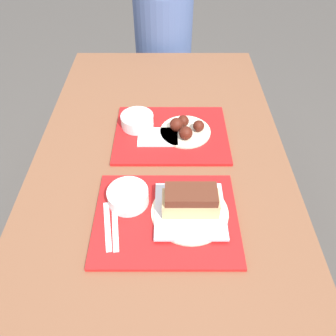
{
  "coord_description": "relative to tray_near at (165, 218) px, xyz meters",
  "views": [
    {
      "loc": [
        0.03,
        -0.8,
        1.56
      ],
      "look_at": [
        0.03,
        -0.05,
        0.79
      ],
      "focal_mm": 35.0,
      "sensor_mm": 36.0,
      "label": 1
    }
  ],
  "objects": [
    {
      "name": "ground_plane",
      "position": [
        -0.02,
        0.22,
        -0.76
      ],
      "size": [
        12.0,
        12.0,
        0.0
      ],
      "primitive_type": "plane",
      "color": "#4C4742"
    },
    {
      "name": "picnic_table",
      "position": [
        -0.02,
        0.22,
        -0.1
      ],
      "size": [
        0.9,
        1.69,
        0.75
      ],
      "color": "brown",
      "rests_on": "ground_plane"
    },
    {
      "name": "picnic_bench_far",
      "position": [
        -0.02,
        1.29,
        -0.39
      ],
      "size": [
        0.86,
        0.28,
        0.44
      ],
      "color": "brown",
      "rests_on": "ground_plane"
    },
    {
      "name": "tray_near",
      "position": [
        0.0,
        0.0,
        0.0
      ],
      "size": [
        0.42,
        0.34,
        0.01
      ],
      "color": "red",
      "rests_on": "picnic_table"
    },
    {
      "name": "tray_far",
      "position": [
        0.02,
        0.39,
        0.0
      ],
      "size": [
        0.42,
        0.34,
        0.01
      ],
      "color": "red",
      "rests_on": "picnic_table"
    },
    {
      "name": "bowl_coleslaw_near",
      "position": [
        -0.12,
        0.06,
        0.03
      ],
      "size": [
        0.12,
        0.12,
        0.05
      ],
      "color": "white",
      "rests_on": "tray_near"
    },
    {
      "name": "brisket_sandwich_plate",
      "position": [
        0.07,
        0.01,
        0.04
      ],
      "size": [
        0.23,
        0.23,
        0.1
      ],
      "color": "beige",
      "rests_on": "tray_near"
    },
    {
      "name": "plastic_fork_near",
      "position": [
        -0.17,
        -0.03,
        0.01
      ],
      "size": [
        0.05,
        0.17,
        0.0
      ],
      "color": "white",
      "rests_on": "tray_near"
    },
    {
      "name": "plastic_knife_near",
      "position": [
        -0.15,
        -0.03,
        0.01
      ],
      "size": [
        0.04,
        0.17,
        0.0
      ],
      "color": "white",
      "rests_on": "tray_near"
    },
    {
      "name": "condiment_packet",
      "position": [
        0.03,
        0.08,
        0.01
      ],
      "size": [
        0.04,
        0.03,
        0.01
      ],
      "color": "#A59E93",
      "rests_on": "tray_near"
    },
    {
      "name": "bowl_coleslaw_far",
      "position": [
        -0.11,
        0.43,
        0.03
      ],
      "size": [
        0.12,
        0.12,
        0.05
      ],
      "color": "white",
      "rests_on": "tray_far"
    },
    {
      "name": "wings_plate_far",
      "position": [
        0.07,
        0.39,
        0.03
      ],
      "size": [
        0.19,
        0.19,
        0.06
      ],
      "color": "beige",
      "rests_on": "tray_far"
    },
    {
      "name": "napkin_far",
      "position": [
        -0.03,
        0.36,
        0.01
      ],
      "size": [
        0.15,
        0.1,
        0.01
      ],
      "color": "white",
      "rests_on": "tray_far"
    },
    {
      "name": "person_seated_across",
      "position": [
        -0.02,
        1.29,
        0.0
      ],
      "size": [
        0.33,
        0.33,
        0.76
      ],
      "color": "#4C6093",
      "rests_on": "picnic_bench_far"
    }
  ]
}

